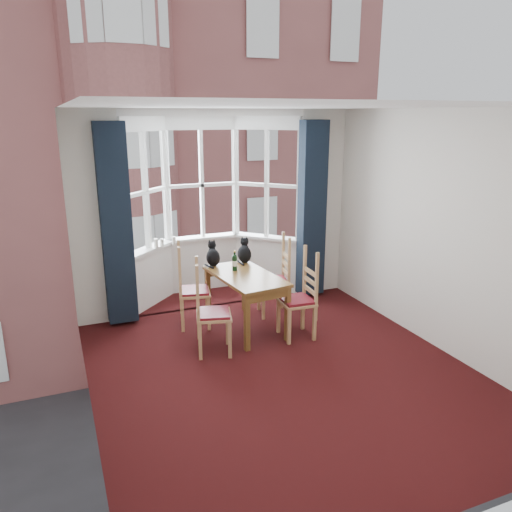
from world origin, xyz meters
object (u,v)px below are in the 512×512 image
chair_right_near (303,301)px  cat_left (213,256)px  dining_table (245,283)px  candle_tall (156,243)px  chair_left_far (187,292)px  candle_short (162,243)px  candle_extra (174,241)px  chair_left_near (206,315)px  cat_right (244,253)px  wine_bottle (235,262)px  chair_right_far (280,282)px

chair_right_near → cat_left: cat_left is taller
dining_table → candle_tall: size_ratio=10.18×
chair_left_far → candle_short: (-0.10, 0.98, 0.45)m
candle_short → candle_extra: size_ratio=0.92×
chair_right_near → candle_short: size_ratio=8.25×
chair_left_near → chair_right_near: (1.27, -0.02, 0.00)m
chair_left_near → cat_right: cat_right is taller
chair_left_near → wine_bottle: size_ratio=3.46×
chair_left_near → chair_left_far: (-0.00, 0.83, 0.00)m
dining_table → chair_right_far: chair_right_far is taller
cat_right → candle_extra: cat_right is taller
chair_right_near → chair_right_far: same height
chair_right_far → wine_bottle: size_ratio=3.46×
chair_right_near → candle_extra: size_ratio=7.56×
chair_right_near → candle_tall: candle_tall is taller
dining_table → cat_left: cat_left is taller
chair_right_far → candle_extra: (-1.23, 1.06, 0.46)m
chair_left_near → chair_right_far: (1.30, 0.76, 0.00)m
chair_left_far → wine_bottle: bearing=-13.3°
cat_right → candle_short: size_ratio=3.21×
cat_left → chair_right_near: bearing=-50.4°
dining_table → wine_bottle: size_ratio=4.95×
cat_right → wine_bottle: 0.41m
candle_extra → dining_table: bearing=-66.4°
chair_right_far → chair_left_near: bearing=-149.6°
candle_tall → candle_extra: (0.28, 0.05, -0.00)m
chair_right_far → cat_right: 0.64m
chair_left_near → cat_right: size_ratio=2.57×
cat_left → cat_right: bearing=-1.4°
wine_bottle → candle_tall: size_ratio=2.06×
wine_bottle → chair_left_far: bearing=166.7°
chair_left_far → candle_extra: candle_extra is taller
chair_left_near → cat_left: cat_left is taller
dining_table → chair_right_near: chair_right_near is taller
chair_right_near → wine_bottle: 1.04m
chair_right_near → cat_left: (-0.85, 1.03, 0.41)m
dining_table → candle_tall: candle_tall is taller
chair_right_far → candle_tall: bearing=146.0°
chair_left_near → candle_tall: bearing=96.3°
wine_bottle → candle_short: size_ratio=2.38×
cat_right → candle_short: bearing=140.3°
candle_short → candle_extra: 0.18m
cat_left → candle_short: bearing=123.2°
dining_table → candle_short: (-0.78, 1.35, 0.29)m
chair_left_near → chair_left_far: 0.83m
wine_bottle → chair_right_far: bearing=6.5°
chair_right_far → candle_tall: (-1.50, 1.01, 0.46)m
cat_left → candle_extra: cat_left is taller
dining_table → chair_right_near: size_ratio=1.43×
cat_left → candle_short: 0.95m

